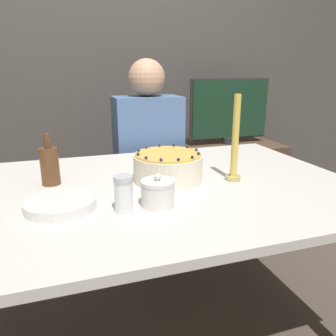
% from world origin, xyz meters
% --- Properties ---
extents(ground_plane, '(12.00, 12.00, 0.00)m').
position_xyz_m(ground_plane, '(0.00, 0.00, 0.00)').
color(ground_plane, '#4C4238').
extents(wall_behind, '(8.00, 0.05, 2.60)m').
position_xyz_m(wall_behind, '(0.00, 1.40, 1.30)').
color(wall_behind, '#4C4742').
rests_on(wall_behind, ground_plane).
extents(dining_table, '(1.58, 1.08, 0.73)m').
position_xyz_m(dining_table, '(0.00, 0.00, 0.64)').
color(dining_table, beige).
rests_on(dining_table, ground_plane).
extents(cake, '(0.28, 0.28, 0.13)m').
position_xyz_m(cake, '(0.05, 0.03, 0.79)').
color(cake, '#EFE5CC').
rests_on(cake, dining_table).
extents(sugar_bowl, '(0.11, 0.11, 0.11)m').
position_xyz_m(sugar_bowl, '(-0.06, -0.20, 0.78)').
color(sugar_bowl, silver).
rests_on(sugar_bowl, dining_table).
extents(sugar_shaker, '(0.06, 0.06, 0.12)m').
position_xyz_m(sugar_shaker, '(-0.17, -0.22, 0.80)').
color(sugar_shaker, white).
rests_on(sugar_shaker, dining_table).
extents(plate_stack, '(0.23, 0.23, 0.03)m').
position_xyz_m(plate_stack, '(-0.37, -0.12, 0.75)').
color(plate_stack, silver).
rests_on(plate_stack, dining_table).
extents(candle, '(0.06, 0.06, 0.35)m').
position_xyz_m(candle, '(0.31, -0.04, 0.88)').
color(candle, tan).
rests_on(candle, dining_table).
extents(bottle, '(0.07, 0.07, 0.20)m').
position_xyz_m(bottle, '(-0.40, 0.14, 0.81)').
color(bottle, brown).
rests_on(bottle, dining_table).
extents(person_man_blue_shirt, '(0.40, 0.34, 1.24)m').
position_xyz_m(person_man_blue_shirt, '(0.15, 0.74, 0.54)').
color(person_man_blue_shirt, '#595960').
rests_on(person_man_blue_shirt, ground_plane).
extents(side_cabinet, '(0.79, 0.54, 0.61)m').
position_xyz_m(side_cabinet, '(0.90, 1.09, 0.31)').
color(side_cabinet, '#4C3828').
rests_on(side_cabinet, ground_plane).
extents(tv_monitor, '(0.65, 0.10, 0.50)m').
position_xyz_m(tv_monitor, '(0.90, 1.09, 0.87)').
color(tv_monitor, '#2D2D33').
rests_on(tv_monitor, side_cabinet).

